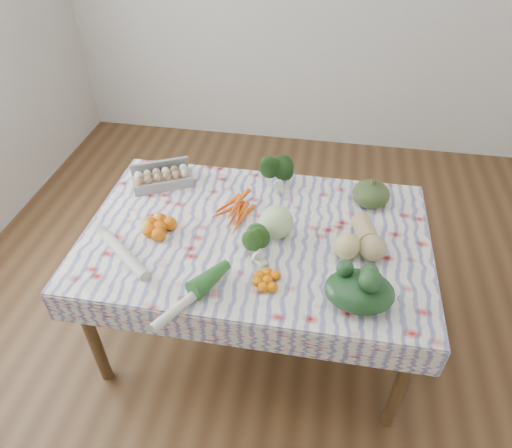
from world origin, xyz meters
name	(u,v)px	position (x,y,z in m)	size (l,w,h in m)	color
ground	(256,329)	(0.00, 0.00, 0.00)	(4.50, 4.50, 0.00)	#50331B
dining_table	(256,246)	(0.00, 0.00, 0.68)	(1.60, 1.00, 0.75)	brown
tablecloth	(256,234)	(0.00, 0.00, 0.76)	(1.66, 1.06, 0.01)	white
egg_carton	(163,180)	(-0.57, 0.30, 0.80)	(0.32, 0.13, 0.08)	#9B9C97
carrot_bunch	(233,211)	(-0.14, 0.12, 0.78)	(0.24, 0.21, 0.04)	#F95F15
kale_bunch	(277,175)	(0.04, 0.41, 0.83)	(0.16, 0.14, 0.14)	black
kabocha_squash	(371,194)	(0.54, 0.33, 0.82)	(0.19, 0.19, 0.13)	#3D5326
cabbage	(276,222)	(0.10, 0.00, 0.84)	(0.16, 0.16, 0.16)	#BDDE96
butternut_squash	(368,236)	(0.53, 0.00, 0.82)	(0.12, 0.27, 0.12)	tan
orange_cluster	(160,227)	(-0.46, -0.07, 0.80)	(0.21, 0.21, 0.07)	orange
broccoli	(252,248)	(0.01, -0.16, 0.81)	(0.13, 0.13, 0.09)	#25521A
mandarin_cluster	(268,279)	(0.10, -0.31, 0.79)	(0.15, 0.15, 0.05)	orange
grapefruit	(347,246)	(0.43, -0.08, 0.82)	(0.12, 0.12, 0.12)	#DCC977
spinach_bag	(359,291)	(0.49, -0.35, 0.82)	(0.29, 0.23, 0.13)	#163519
daikon	(125,255)	(-0.55, -0.28, 0.79)	(0.05, 0.05, 0.37)	beige
leek	(191,297)	(-0.19, -0.46, 0.78)	(0.05, 0.05, 0.41)	silver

